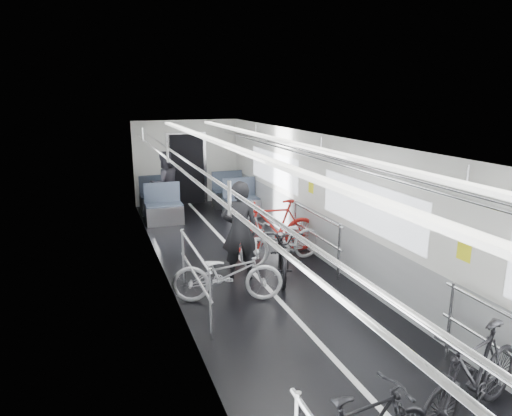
{
  "coord_description": "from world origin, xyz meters",
  "views": [
    {
      "loc": [
        -2.57,
        -5.94,
        3.14
      ],
      "look_at": [
        0.0,
        1.14,
        1.23
      ],
      "focal_mm": 32.0,
      "sensor_mm": 36.0,
      "label": 1
    }
  ],
  "objects_px": {
    "bike_aisle": "(283,250)",
    "person_seated": "(165,184)",
    "bike_right_near": "(474,376)",
    "person_standing": "(240,230)",
    "bike_right_mid": "(282,240)",
    "bike_right_far": "(275,227)",
    "bike_left_far": "(227,273)"
  },
  "relations": [
    {
      "from": "bike_left_far",
      "to": "bike_right_mid",
      "type": "bearing_deg",
      "value": -33.76
    },
    {
      "from": "bike_left_far",
      "to": "bike_aisle",
      "type": "relative_size",
      "value": 0.97
    },
    {
      "from": "person_standing",
      "to": "bike_right_far",
      "type": "bearing_deg",
      "value": -121.57
    },
    {
      "from": "person_seated",
      "to": "bike_left_far",
      "type": "bearing_deg",
      "value": 76.03
    },
    {
      "from": "bike_aisle",
      "to": "person_seated",
      "type": "height_order",
      "value": "person_seated"
    },
    {
      "from": "bike_right_far",
      "to": "person_seated",
      "type": "distance_m",
      "value": 3.92
    },
    {
      "from": "bike_aisle",
      "to": "person_seated",
      "type": "bearing_deg",
      "value": 125.63
    },
    {
      "from": "bike_aisle",
      "to": "bike_right_mid",
      "type": "bearing_deg",
      "value": 88.76
    },
    {
      "from": "person_standing",
      "to": "person_seated",
      "type": "height_order",
      "value": "person_standing"
    },
    {
      "from": "person_standing",
      "to": "bike_right_near",
      "type": "bearing_deg",
      "value": 118.62
    },
    {
      "from": "bike_right_mid",
      "to": "person_standing",
      "type": "height_order",
      "value": "person_standing"
    },
    {
      "from": "bike_left_far",
      "to": "bike_right_mid",
      "type": "xyz_separation_m",
      "value": [
        1.42,
        1.2,
        0.01
      ]
    },
    {
      "from": "bike_right_far",
      "to": "person_seated",
      "type": "bearing_deg",
      "value": -147.16
    },
    {
      "from": "bike_right_near",
      "to": "person_standing",
      "type": "xyz_separation_m",
      "value": [
        -1.01,
        4.17,
        0.37
      ]
    },
    {
      "from": "bike_right_mid",
      "to": "person_standing",
      "type": "distance_m",
      "value": 1.12
    },
    {
      "from": "bike_left_far",
      "to": "bike_right_mid",
      "type": "relative_size",
      "value": 0.97
    },
    {
      "from": "bike_right_near",
      "to": "bike_left_far",
      "type": "bearing_deg",
      "value": -171.91
    },
    {
      "from": "bike_left_far",
      "to": "bike_right_mid",
      "type": "height_order",
      "value": "bike_right_mid"
    },
    {
      "from": "bike_right_near",
      "to": "bike_aisle",
      "type": "bearing_deg",
      "value": 168.15
    },
    {
      "from": "bike_right_near",
      "to": "person_seated",
      "type": "relative_size",
      "value": 0.97
    },
    {
      "from": "bike_aisle",
      "to": "person_standing",
      "type": "height_order",
      "value": "person_standing"
    },
    {
      "from": "bike_left_far",
      "to": "bike_right_mid",
      "type": "distance_m",
      "value": 1.85
    },
    {
      "from": "bike_right_far",
      "to": "bike_right_near",
      "type": "bearing_deg",
      "value": 7.85
    },
    {
      "from": "bike_right_far",
      "to": "person_seated",
      "type": "xyz_separation_m",
      "value": [
        -1.62,
        3.56,
        0.31
      ]
    },
    {
      "from": "bike_right_near",
      "to": "bike_aisle",
      "type": "xyz_separation_m",
      "value": [
        -0.25,
        4.07,
        -0.04
      ]
    },
    {
      "from": "bike_right_near",
      "to": "person_standing",
      "type": "bearing_deg",
      "value": 178.27
    },
    {
      "from": "bike_right_far",
      "to": "bike_right_mid",
      "type": "bearing_deg",
      "value": -1.59
    },
    {
      "from": "bike_right_mid",
      "to": "person_seated",
      "type": "distance_m",
      "value": 4.44
    },
    {
      "from": "person_standing",
      "to": "person_seated",
      "type": "distance_m",
      "value": 4.6
    },
    {
      "from": "bike_right_mid",
      "to": "bike_aisle",
      "type": "bearing_deg",
      "value": -31.03
    },
    {
      "from": "person_seated",
      "to": "bike_aisle",
      "type": "bearing_deg",
      "value": 90.74
    },
    {
      "from": "bike_right_mid",
      "to": "bike_right_far",
      "type": "height_order",
      "value": "bike_right_far"
    }
  ]
}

